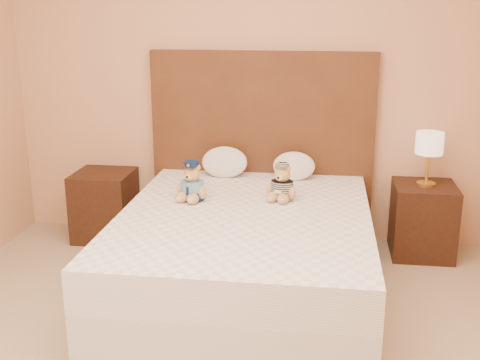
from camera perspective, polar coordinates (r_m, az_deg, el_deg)
name	(u,v)px	position (r m, az deg, el deg)	size (l,w,h in m)	color
room_walls	(224,11)	(2.91, -1.48, 15.73)	(4.04, 4.52, 2.72)	tan
bed	(245,252)	(3.97, 0.45, -6.88)	(1.60, 2.00, 0.55)	white
headboard	(262,147)	(4.78, 2.06, 3.13)	(1.75, 0.08, 1.50)	#523018
nightstand_left	(105,205)	(4.99, -12.69, -2.35)	(0.45, 0.45, 0.55)	#321A10
nightstand_right	(423,220)	(4.75, 16.93, -3.65)	(0.45, 0.45, 0.55)	#321A10
lamp	(429,146)	(4.59, 17.52, 3.10)	(0.20, 0.20, 0.40)	gold
teddy_police	(192,181)	(4.09, -4.55, -0.11)	(0.23, 0.22, 0.27)	#B97D48
teddy_prisoner	(282,182)	(4.09, 4.02, -0.23)	(0.22, 0.21, 0.25)	#B97D48
pillow_left	(225,161)	(4.66, -1.48, 1.84)	(0.35, 0.23, 0.25)	white
pillow_right	(294,165)	(4.60, 5.14, 1.45)	(0.32, 0.21, 0.23)	white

